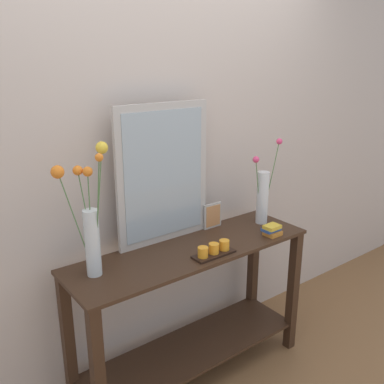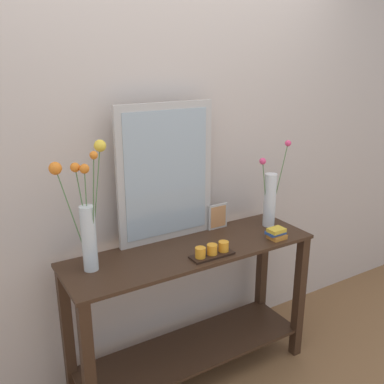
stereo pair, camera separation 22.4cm
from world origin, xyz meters
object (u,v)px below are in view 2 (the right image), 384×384
at_px(console_table, 192,302).
at_px(vase_right, 270,197).
at_px(book_stack, 276,233).
at_px(picture_frame_small, 218,216).
at_px(candle_tray, 212,251).
at_px(mirror_leaning, 166,174).
at_px(tall_vase_left, 86,218).

height_order(console_table, vase_right, vase_right).
distance_m(vase_right, book_stack, 0.26).
bearing_deg(picture_frame_small, candle_tray, -128.77).
bearing_deg(mirror_leaning, vase_right, -13.02).
height_order(mirror_leaning, picture_frame_small, mirror_leaning).
bearing_deg(tall_vase_left, candle_tray, -18.28).
xyz_separation_m(tall_vase_left, candle_tray, (0.60, -0.20, -0.24)).
bearing_deg(candle_tray, console_table, 106.61).
xyz_separation_m(mirror_leaning, book_stack, (0.55, -0.33, -0.36)).
bearing_deg(candle_tray, picture_frame_small, 51.23).
distance_m(console_table, tall_vase_left, 0.83).
bearing_deg(vase_right, book_stack, -118.34).
height_order(mirror_leaning, candle_tray, mirror_leaning).
bearing_deg(vase_right, candle_tray, -161.96).
height_order(console_table, mirror_leaning, mirror_leaning).
height_order(mirror_leaning, tall_vase_left, mirror_leaning).
bearing_deg(console_table, picture_frame_small, 30.14).
height_order(console_table, book_stack, book_stack).
xyz_separation_m(console_table, tall_vase_left, (-0.56, 0.06, 0.61)).
distance_m(vase_right, candle_tray, 0.60).
relative_size(vase_right, candle_tray, 2.21).
bearing_deg(candle_tray, book_stack, -0.27).
height_order(tall_vase_left, book_stack, tall_vase_left).
relative_size(console_table, vase_right, 2.66).
distance_m(console_table, picture_frame_small, 0.53).
bearing_deg(book_stack, mirror_leaning, 148.96).
xyz_separation_m(console_table, candle_tray, (0.04, -0.14, 0.37)).
bearing_deg(console_table, vase_right, 3.83).
height_order(picture_frame_small, book_stack, picture_frame_small).
distance_m(console_table, mirror_leaning, 0.76).
bearing_deg(book_stack, tall_vase_left, 169.18).
height_order(console_table, candle_tray, candle_tray).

